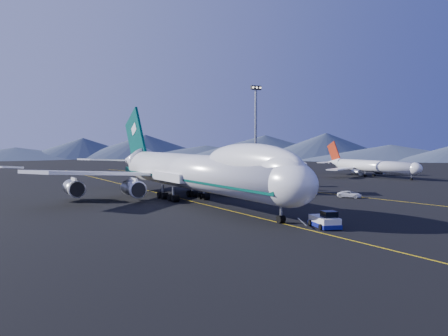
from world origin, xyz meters
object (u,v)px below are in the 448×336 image
service_van (350,194)px  floodlight_mast (256,131)px  boeing_747 (196,171)px  pushback_tug (325,222)px  second_jet (370,166)px

service_van → floodlight_mast: size_ratio=0.17×
floodlight_mast → service_van: bearing=-104.6°
boeing_747 → floodlight_mast: bearing=47.0°
pushback_tug → service_van: pushback_tug is taller
boeing_747 → pushback_tug: bearing=-84.7°
pushback_tug → service_van: 35.83m
service_van → floodlight_mast: 60.12m
second_jet → floodlight_mast: 37.43m
pushback_tug → second_jet: second_jet is taller
boeing_747 → second_jet: 81.39m
pushback_tug → service_van: bearing=57.4°
boeing_747 → service_van: bearing=-15.9°
pushback_tug → service_van: (27.00, 23.56, -0.04)m
floodlight_mast → boeing_747: bearing=-133.0°
boeing_747 → service_van: (30.00, -8.57, -5.15)m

